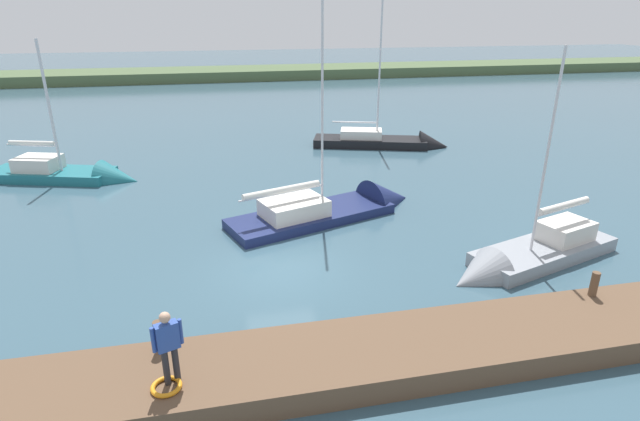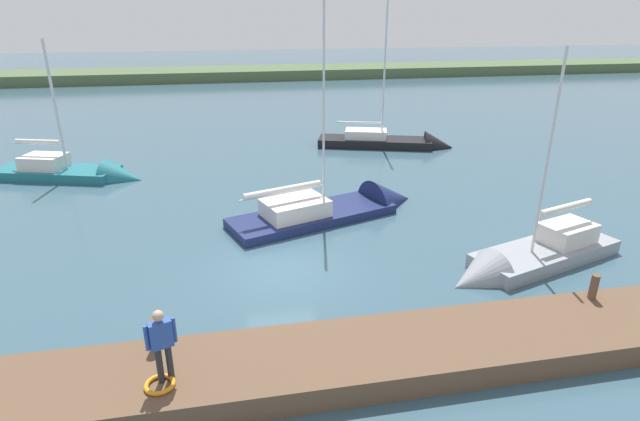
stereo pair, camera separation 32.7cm
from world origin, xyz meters
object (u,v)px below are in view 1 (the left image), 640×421
(mooring_post_near, at_px, (159,336))
(life_ring_buoy, at_px, (166,387))
(person_on_dock, at_px, (168,343))
(sailboat_near_dock, at_px, (75,178))
(sailboat_outer_mooring, at_px, (524,261))
(sailboat_far_right, at_px, (344,210))
(sailboat_mid_channel, at_px, (389,144))
(mooring_post_far, at_px, (594,284))

(mooring_post_near, height_order, life_ring_buoy, mooring_post_near)
(mooring_post_near, bearing_deg, person_on_dock, 105.90)
(sailboat_near_dock, relative_size, sailboat_outer_mooring, 0.99)
(sailboat_far_right, height_order, sailboat_mid_channel, sailboat_mid_channel)
(life_ring_buoy, relative_size, person_on_dock, 0.38)
(sailboat_near_dock, height_order, person_on_dock, sailboat_near_dock)
(mooring_post_far, xyz_separation_m, person_on_dock, (11.33, 1.21, 0.66))
(mooring_post_near, distance_m, sailboat_mid_channel, 22.94)
(mooring_post_near, xyz_separation_m, person_on_dock, (-0.34, 1.21, 0.63))
(sailboat_mid_channel, bearing_deg, person_on_dock, -103.07)
(mooring_post_far, height_order, sailboat_outer_mooring, sailboat_outer_mooring)
(life_ring_buoy, relative_size, sailboat_outer_mooring, 0.08)
(mooring_post_near, height_order, sailboat_mid_channel, sailboat_mid_channel)
(sailboat_mid_channel, bearing_deg, life_ring_buoy, -103.10)
(sailboat_outer_mooring, bearing_deg, life_ring_buoy, 4.17)
(sailboat_near_dock, bearing_deg, person_on_dock, -54.14)
(sailboat_far_right, bearing_deg, sailboat_outer_mooring, -69.99)
(sailboat_outer_mooring, height_order, person_on_dock, sailboat_outer_mooring)
(sailboat_mid_channel, relative_size, sailboat_outer_mooring, 1.31)
(mooring_post_far, height_order, sailboat_mid_channel, sailboat_mid_channel)
(mooring_post_near, bearing_deg, sailboat_outer_mooring, -165.00)
(life_ring_buoy, relative_size, sailboat_mid_channel, 0.06)
(sailboat_mid_channel, bearing_deg, mooring_post_near, -105.34)
(sailboat_near_dock, bearing_deg, mooring_post_near, -53.93)
(mooring_post_far, relative_size, sailboat_outer_mooring, 0.09)
(person_on_dock, bearing_deg, sailboat_outer_mooring, -89.41)
(sailboat_near_dock, distance_m, sailboat_mid_channel, 18.23)
(sailboat_outer_mooring, bearing_deg, mooring_post_far, 73.33)
(mooring_post_far, height_order, person_on_dock, person_on_dock)
(mooring_post_near, distance_m, sailboat_far_right, 11.32)
(mooring_post_near, bearing_deg, sailboat_mid_channel, -122.84)
(mooring_post_near, bearing_deg, sailboat_far_right, -127.22)
(mooring_post_near, relative_size, sailboat_mid_channel, 0.07)
(life_ring_buoy, bearing_deg, sailboat_outer_mooring, -158.45)
(mooring_post_near, height_order, sailboat_outer_mooring, sailboat_outer_mooring)
(life_ring_buoy, height_order, sailboat_mid_channel, sailboat_mid_channel)
(life_ring_buoy, height_order, person_on_dock, person_on_dock)
(mooring_post_far, distance_m, person_on_dock, 11.42)
(life_ring_buoy, distance_m, person_on_dock, 1.00)
(life_ring_buoy, bearing_deg, sailboat_mid_channel, -120.60)
(life_ring_buoy, xyz_separation_m, sailboat_mid_channel, (-12.21, -20.65, -0.51))
(person_on_dock, bearing_deg, sailboat_far_right, -52.82)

